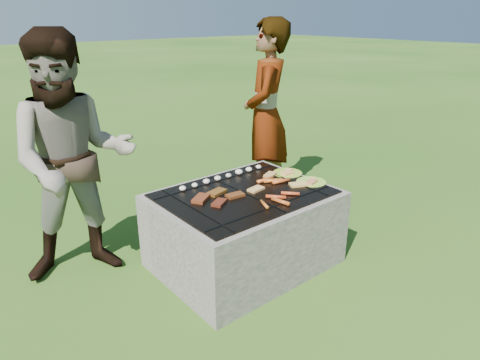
% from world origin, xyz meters
% --- Properties ---
extents(lawn, '(60.00, 60.00, 0.00)m').
position_xyz_m(lawn, '(0.00, 0.00, 0.00)').
color(lawn, '#214912').
rests_on(lawn, ground).
extents(fire_pit, '(1.30, 1.00, 0.62)m').
position_xyz_m(fire_pit, '(0.00, 0.00, 0.28)').
color(fire_pit, '#A69F93').
rests_on(fire_pit, ground).
extents(mushrooms, '(0.83, 0.06, 0.04)m').
position_xyz_m(mushrooms, '(0.06, 0.33, 0.63)').
color(mushrooms, white).
rests_on(mushrooms, fire_pit).
extents(pork_slabs, '(0.39, 0.28, 0.02)m').
position_xyz_m(pork_slabs, '(-0.22, 0.06, 0.62)').
color(pork_slabs, '#9D3E1C').
rests_on(pork_slabs, fire_pit).
extents(sausages, '(0.51, 0.48, 0.03)m').
position_xyz_m(sausages, '(0.21, -0.12, 0.63)').
color(sausages, orange).
rests_on(sausages, fire_pit).
extents(bread_on_grate, '(0.47, 0.42, 0.02)m').
position_xyz_m(bread_on_grate, '(0.31, -0.02, 0.62)').
color(bread_on_grate, '#F5D67D').
rests_on(bread_on_grate, fire_pit).
extents(plate_far, '(0.27, 0.27, 0.03)m').
position_xyz_m(plate_far, '(0.56, 0.09, 0.61)').
color(plate_far, yellow).
rests_on(plate_far, fire_pit).
extents(plate_near, '(0.29, 0.29, 0.03)m').
position_xyz_m(plate_near, '(0.56, -0.17, 0.61)').
color(plate_near, yellow).
rests_on(plate_near, fire_pit).
extents(cook, '(0.79, 0.79, 1.85)m').
position_xyz_m(cook, '(0.93, 0.77, 0.93)').
color(cook, gray).
rests_on(cook, ground).
extents(bystander, '(1.05, 0.93, 1.80)m').
position_xyz_m(bystander, '(-0.99, 0.69, 0.90)').
color(bystander, '#A6978B').
rests_on(bystander, ground).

